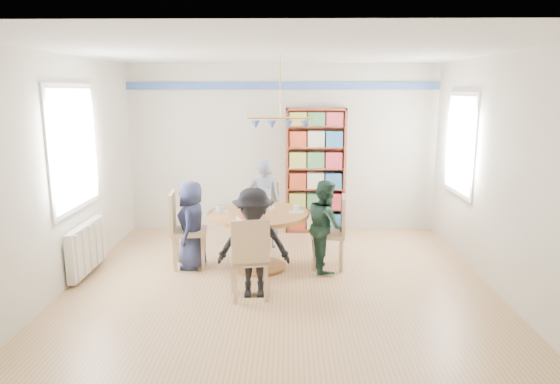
{
  "coord_description": "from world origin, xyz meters",
  "views": [
    {
      "loc": [
        0.11,
        -5.62,
        2.28
      ],
      "look_at": [
        0.0,
        0.4,
        1.05
      ],
      "focal_mm": 32.0,
      "sensor_mm": 36.0,
      "label": 1
    }
  ],
  "objects_px": {
    "chair_left": "(182,226)",
    "chair_near": "(250,255)",
    "radiator": "(87,248)",
    "dining_table": "(258,227)",
    "person_near": "(254,243)",
    "person_left": "(192,225)",
    "chair_right": "(334,229)",
    "chair_far": "(264,211)",
    "bookshelf": "(315,172)",
    "person_right": "(326,225)",
    "person_far": "(264,203)"
  },
  "relations": [
    {
      "from": "radiator",
      "to": "chair_left",
      "type": "relative_size",
      "value": 1.0
    },
    {
      "from": "dining_table",
      "to": "chair_far",
      "type": "distance_m",
      "value": 1.0
    },
    {
      "from": "bookshelf",
      "to": "chair_right",
      "type": "bearing_deg",
      "value": -84.54
    },
    {
      "from": "chair_right",
      "to": "person_left",
      "type": "height_order",
      "value": "person_left"
    },
    {
      "from": "chair_left",
      "to": "chair_near",
      "type": "distance_m",
      "value": 1.42
    },
    {
      "from": "chair_left",
      "to": "chair_far",
      "type": "distance_m",
      "value": 1.4
    },
    {
      "from": "radiator",
      "to": "chair_left",
      "type": "xyz_separation_m",
      "value": [
        1.14,
        0.31,
        0.2
      ]
    },
    {
      "from": "radiator",
      "to": "person_left",
      "type": "bearing_deg",
      "value": 13.08
    },
    {
      "from": "radiator",
      "to": "person_right",
      "type": "relative_size",
      "value": 0.85
    },
    {
      "from": "chair_left",
      "to": "chair_right",
      "type": "bearing_deg",
      "value": 0.09
    },
    {
      "from": "radiator",
      "to": "chair_near",
      "type": "relative_size",
      "value": 1.07
    },
    {
      "from": "person_left",
      "to": "person_near",
      "type": "xyz_separation_m",
      "value": [
        0.87,
        -0.92,
        0.04
      ]
    },
    {
      "from": "chair_far",
      "to": "person_left",
      "type": "bearing_deg",
      "value": -132.29
    },
    {
      "from": "radiator",
      "to": "person_near",
      "type": "distance_m",
      "value": 2.24
    },
    {
      "from": "person_right",
      "to": "bookshelf",
      "type": "relative_size",
      "value": 0.59
    },
    {
      "from": "person_right",
      "to": "person_near",
      "type": "bearing_deg",
      "value": 125.85
    },
    {
      "from": "chair_near",
      "to": "person_near",
      "type": "height_order",
      "value": "person_near"
    },
    {
      "from": "chair_far",
      "to": "bookshelf",
      "type": "xyz_separation_m",
      "value": [
        0.8,
        0.77,
        0.47
      ]
    },
    {
      "from": "chair_left",
      "to": "person_far",
      "type": "relative_size",
      "value": 0.76
    },
    {
      "from": "bookshelf",
      "to": "radiator",
      "type": "bearing_deg",
      "value": -145.37
    },
    {
      "from": "chair_left",
      "to": "chair_far",
      "type": "xyz_separation_m",
      "value": [
        1.01,
        0.96,
        -0.03
      ]
    },
    {
      "from": "radiator",
      "to": "person_far",
      "type": "xyz_separation_m",
      "value": [
        2.17,
        1.18,
        0.31
      ]
    },
    {
      "from": "chair_near",
      "to": "dining_table",
      "type": "bearing_deg",
      "value": 87.96
    },
    {
      "from": "chair_left",
      "to": "person_right",
      "type": "distance_m",
      "value": 1.86
    },
    {
      "from": "chair_near",
      "to": "person_far",
      "type": "xyz_separation_m",
      "value": [
        0.07,
        1.92,
        0.14
      ]
    },
    {
      "from": "person_left",
      "to": "bookshelf",
      "type": "xyz_separation_m",
      "value": [
        1.69,
        1.75,
        0.41
      ]
    },
    {
      "from": "bookshelf",
      "to": "chair_near",
      "type": "bearing_deg",
      "value": -107.08
    },
    {
      "from": "dining_table",
      "to": "person_near",
      "type": "height_order",
      "value": "person_near"
    },
    {
      "from": "chair_far",
      "to": "chair_right",
      "type": "bearing_deg",
      "value": -44.92
    },
    {
      "from": "dining_table",
      "to": "chair_far",
      "type": "bearing_deg",
      "value": 88.74
    },
    {
      "from": "chair_right",
      "to": "dining_table",
      "type": "bearing_deg",
      "value": -177.56
    },
    {
      "from": "chair_far",
      "to": "person_far",
      "type": "height_order",
      "value": "person_far"
    },
    {
      "from": "chair_far",
      "to": "person_near",
      "type": "distance_m",
      "value": 1.9
    },
    {
      "from": "radiator",
      "to": "chair_left",
      "type": "distance_m",
      "value": 1.2
    },
    {
      "from": "chair_right",
      "to": "chair_near",
      "type": "distance_m",
      "value": 1.47
    },
    {
      "from": "radiator",
      "to": "dining_table",
      "type": "distance_m",
      "value": 2.16
    },
    {
      "from": "dining_table",
      "to": "chair_left",
      "type": "bearing_deg",
      "value": 177.75
    },
    {
      "from": "radiator",
      "to": "dining_table",
      "type": "bearing_deg",
      "value": 7.29
    },
    {
      "from": "chair_right",
      "to": "chair_near",
      "type": "relative_size",
      "value": 1.02
    },
    {
      "from": "chair_left",
      "to": "person_left",
      "type": "height_order",
      "value": "person_left"
    },
    {
      "from": "chair_near",
      "to": "person_right",
      "type": "height_order",
      "value": "person_right"
    },
    {
      "from": "chair_right",
      "to": "person_near",
      "type": "height_order",
      "value": "person_near"
    },
    {
      "from": "person_left",
      "to": "chair_left",
      "type": "bearing_deg",
      "value": -98.79
    },
    {
      "from": "chair_right",
      "to": "person_near",
      "type": "distance_m",
      "value": 1.36
    },
    {
      "from": "chair_left",
      "to": "person_right",
      "type": "height_order",
      "value": "person_right"
    },
    {
      "from": "chair_right",
      "to": "chair_near",
      "type": "height_order",
      "value": "chair_right"
    },
    {
      "from": "chair_near",
      "to": "person_far",
      "type": "relative_size",
      "value": 0.71
    },
    {
      "from": "chair_far",
      "to": "bookshelf",
      "type": "relative_size",
      "value": 0.47
    },
    {
      "from": "chair_right",
      "to": "person_far",
      "type": "xyz_separation_m",
      "value": [
        -0.95,
        0.86,
        0.13
      ]
    },
    {
      "from": "chair_far",
      "to": "person_right",
      "type": "distance_m",
      "value": 1.34
    }
  ]
}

